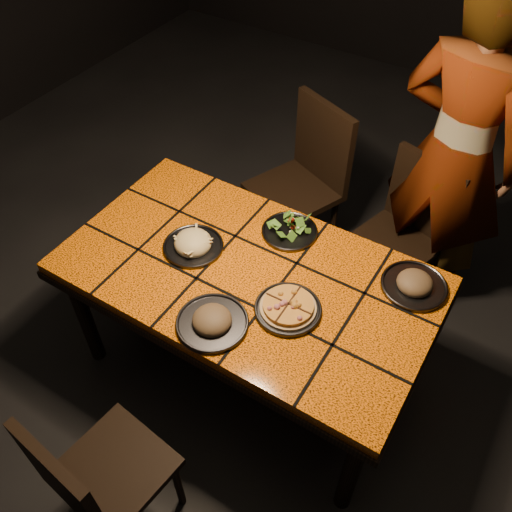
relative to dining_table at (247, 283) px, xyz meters
The scene contains 11 objects.
room_shell 0.83m from the dining_table, ahead, with size 6.04×7.04×3.08m.
dining_table is the anchor object (origin of this frame).
chair_near 0.98m from the dining_table, 93.52° to the right, with size 0.43×0.43×0.85m.
chair_far_left 0.98m from the dining_table, 102.19° to the left, with size 0.57×0.57×0.97m.
chair_far_right 1.00m from the dining_table, 64.21° to the left, with size 0.50×0.50×0.89m.
diner 1.19m from the dining_table, 62.72° to the left, with size 0.67×0.44×1.83m, color brown.
plate_pizza 0.29m from the dining_table, 20.38° to the right, with size 0.27×0.27×0.04m.
plate_pasta 0.30m from the dining_table, behind, with size 0.27×0.27×0.09m.
plate_salad 0.32m from the dining_table, 82.47° to the left, with size 0.26×0.26×0.07m.
plate_mushroom_a 0.33m from the dining_table, 83.53° to the right, with size 0.29×0.29×0.10m.
plate_mushroom_b 0.71m from the dining_table, 24.38° to the left, with size 0.28×0.28×0.09m.
Camera 1 is at (0.85, -1.30, 2.48)m, focal length 38.00 mm.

